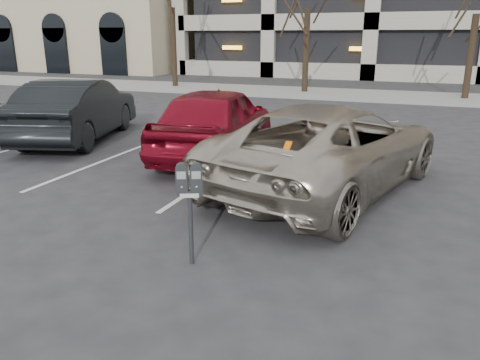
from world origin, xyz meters
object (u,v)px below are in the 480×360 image
at_px(parking_meter, 189,189).
at_px(car_red, 216,121).
at_px(suv_silver, 330,147).
at_px(car_dark, 78,110).

distance_m(parking_meter, car_red, 5.41).
xyz_separation_m(suv_silver, car_red, (-2.89, 1.50, 0.04)).
height_order(car_red, car_dark, car_red).
relative_size(suv_silver, car_red, 1.26).
bearing_deg(suv_silver, parking_meter, 90.09).
distance_m(suv_silver, car_dark, 7.26).
relative_size(suv_silver, car_dark, 1.24).
height_order(suv_silver, car_dark, car_dark).
xyz_separation_m(parking_meter, car_dark, (-6.05, 5.35, -0.16)).
xyz_separation_m(suv_silver, car_dark, (-7.03, 1.79, 0.03)).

